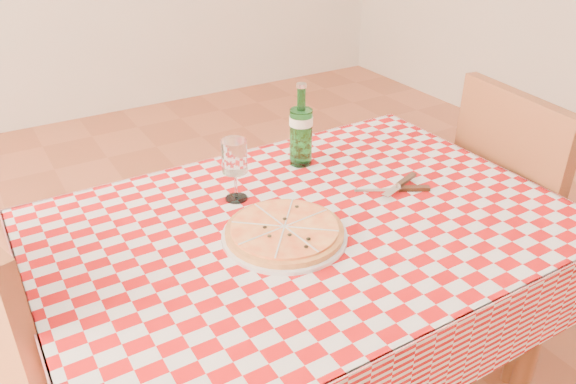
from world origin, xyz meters
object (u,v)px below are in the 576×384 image
at_px(dining_table, 307,253).
at_px(chair_near, 521,210).
at_px(pizza_plate, 285,231).
at_px(water_bottle, 301,125).
at_px(wine_glass, 235,170).

distance_m(dining_table, chair_near, 0.82).
bearing_deg(dining_table, chair_near, -2.33).
bearing_deg(pizza_plate, water_bottle, 52.38).
relative_size(chair_near, wine_glass, 5.70).
bearing_deg(wine_glass, pizza_plate, -85.92).
distance_m(dining_table, water_bottle, 0.39).
relative_size(dining_table, chair_near, 1.24).
bearing_deg(water_bottle, dining_table, -119.19).
xyz_separation_m(pizza_plate, wine_glass, (-0.02, 0.22, 0.07)).
bearing_deg(chair_near, water_bottle, 161.83).
relative_size(water_bottle, wine_glass, 1.45).
bearing_deg(pizza_plate, dining_table, 21.16).
height_order(dining_table, pizza_plate, pizza_plate).
relative_size(dining_table, water_bottle, 4.87).
bearing_deg(dining_table, pizza_plate, -158.84).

